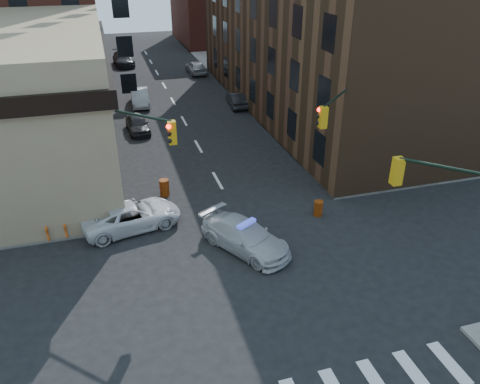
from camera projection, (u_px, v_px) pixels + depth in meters
ground at (270, 273)px, 21.60m from camera, size 140.00×140.00×0.00m
sidewalk_ne at (361, 73)px, 55.06m from camera, size 34.00×54.50×0.15m
commercial_row_ne at (326, 28)px, 40.64m from camera, size 14.00×34.00×14.00m
filler_ne at (230, 0)px, 71.46m from camera, size 16.00×16.00×12.00m
signal_pole_nw at (122, 157)px, 22.64m from camera, size 3.58×3.67×8.00m
signal_pole_ne at (340, 133)px, 25.56m from camera, size 3.67×3.58×8.00m
tree_ne_near at (253, 64)px, 43.88m from camera, size 3.00×3.00×4.85m
tree_ne_far at (231, 48)px, 50.66m from camera, size 3.00×3.00×4.85m
police_car at (245, 236)px, 23.00m from camera, size 4.26×5.35×1.45m
pickup at (132, 216)px, 24.75m from camera, size 5.59×3.42×1.45m
parked_car_wnear at (138, 124)px, 37.59m from camera, size 1.88×4.06×1.35m
parked_car_wfar at (140, 97)px, 43.92m from camera, size 1.75×4.58×1.49m
parked_car_wdeep at (123, 59)px, 58.49m from camera, size 2.61×5.70×1.62m
parked_car_enear at (237, 100)px, 43.55m from camera, size 1.75×4.17×1.34m
parked_car_efar at (196, 67)px, 54.72m from camera, size 1.99×4.56×1.53m
pedestrian_a at (108, 187)px, 27.07m from camera, size 0.72×0.61×1.69m
pedestrian_b at (5, 222)px, 23.78m from camera, size 0.82×0.67×1.55m
pedestrian_c at (32, 222)px, 23.53m from camera, size 1.18×0.73×1.87m
barrel_road at (318, 208)px, 26.02m from camera, size 0.59×0.59×0.89m
barrel_bank at (164, 188)px, 28.08m from camera, size 0.64×0.64×1.03m
barricade_nw_a at (57, 230)px, 23.79m from camera, size 1.19×0.64×0.87m
barricade_nw_b at (37, 210)px, 25.43m from camera, size 1.39×0.72×1.03m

